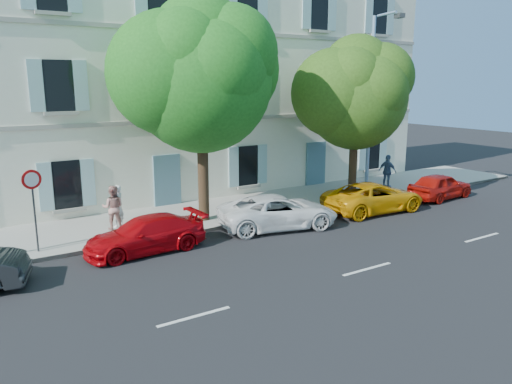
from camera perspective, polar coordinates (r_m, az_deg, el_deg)
ground at (r=19.08m, az=4.05°, el=-5.10°), size 90.00×90.00×0.00m
sidewalk at (r=22.63m, az=-2.70°, el=-2.05°), size 36.00×4.50×0.15m
kerb at (r=20.84m, az=0.30°, el=-3.30°), size 36.00×0.16×0.16m
building at (r=27.04m, az=-9.10°, el=12.88°), size 28.00×7.00×12.00m
car_red_coupe at (r=17.63m, az=-12.53°, el=-4.79°), size 4.28×1.87×1.22m
car_white_coupe at (r=19.98m, az=2.56°, el=-2.26°), size 5.21×3.28×1.34m
car_yellow_supercar at (r=23.08m, az=13.30°, el=-0.57°), size 4.93×2.51×1.33m
car_red_hatchback at (r=26.56m, az=20.29°, el=0.65°), size 3.94×1.83×1.31m
tree_left at (r=20.13m, az=-6.31°, el=12.39°), size 5.61×5.61×8.69m
tree_right at (r=24.53m, az=11.32°, el=10.41°), size 4.87×4.87×7.50m
road_sign at (r=17.98m, az=-24.15°, el=-0.11°), size 0.64×0.19×2.81m
street_lamp at (r=24.81m, az=13.25°, el=10.55°), size 0.49×1.86×8.64m
pedestrian_a at (r=20.31m, az=-15.56°, el=-1.55°), size 0.73×0.66×1.67m
pedestrian_b at (r=20.01m, az=-16.03°, el=-1.71°), size 1.04×0.94×1.73m
pedestrian_c at (r=27.70m, az=14.80°, el=2.30°), size 0.64×1.11×1.78m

